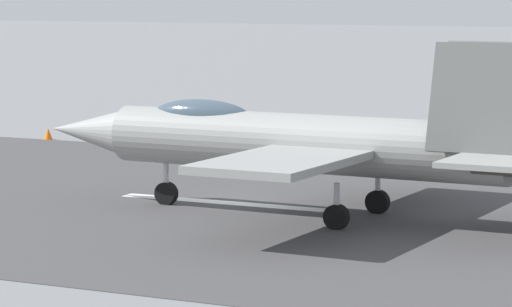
{
  "coord_description": "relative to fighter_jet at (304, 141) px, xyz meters",
  "views": [
    {
      "loc": [
        -20.57,
        39.53,
        7.18
      ],
      "look_at": [
        -2.94,
        3.36,
        2.2
      ],
      "focal_mm": 94.67,
      "sensor_mm": 36.0,
      "label": 1
    }
  ],
  "objects": [
    {
      "name": "marker_cone_far",
      "position": [
        19.64,
        -14.4,
        -2.12
      ],
      "size": [
        0.44,
        0.44,
        0.55
      ],
      "primitive_type": "cone",
      "color": "orange",
      "rests_on": "ground"
    },
    {
      "name": "marker_cone_mid",
      "position": [
        8.55,
        -14.4,
        -2.12
      ],
      "size": [
        0.44,
        0.44,
        0.55
      ],
      "primitive_type": "cone",
      "color": "orange",
      "rests_on": "ground"
    },
    {
      "name": "runway_strip",
      "position": [
        3.58,
        -1.28,
        -2.39
      ],
      "size": [
        240.0,
        26.0,
        0.02
      ],
      "color": "#434244",
      "rests_on": "ground"
    },
    {
      "name": "fighter_jet",
      "position": [
        0.0,
        0.0,
        0.0
      ],
      "size": [
        17.76,
        13.2,
        5.59
      ],
      "color": "#959694",
      "rests_on": "ground"
    },
    {
      "name": "ground_plane",
      "position": [
        3.6,
        -1.28,
        -2.4
      ],
      "size": [
        400.0,
        400.0,
        0.0
      ],
      "primitive_type": "plane",
      "color": "slate"
    }
  ]
}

